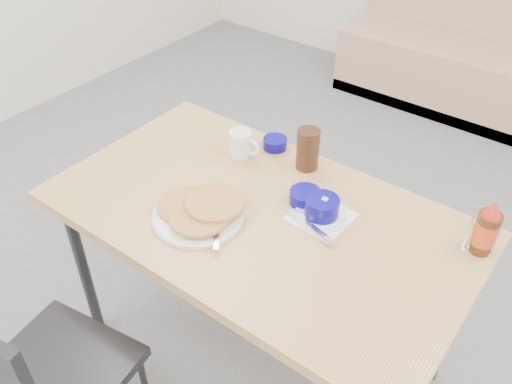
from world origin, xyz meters
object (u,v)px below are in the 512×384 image
Objects in this scene: grits_setting at (322,210)px; amber_tumbler at (308,149)px; booth_bench at (486,62)px; creamer_bowl at (275,143)px; pancake_plate at (199,212)px; butter_bowl at (305,197)px; syrup_bottle at (486,230)px; diner_chair at (30,377)px; dining_table at (259,226)px; condiment_caddy at (480,240)px; coffee_mug at (242,143)px.

grits_setting is 1.31× the size of amber_tumbler.
booth_bench reaches higher than creamer_bowl.
amber_tumbler reaches higher than pancake_plate.
syrup_bottle reaches higher than butter_bowl.
pancake_plate is 1.68× the size of syrup_bottle.
diner_chair is 1.40m from syrup_bottle.
syrup_bottle is (0.82, -0.08, 0.06)m from creamer_bowl.
dining_table is 0.34m from amber_tumbler.
diner_chair is at bearing -93.63° from creamer_bowl.
grits_setting is 0.49m from syrup_bottle.
booth_bench is at bearing 87.37° from condiment_caddy.
coffee_mug is 0.25m from amber_tumbler.
condiment_caddy is 0.04m from syrup_bottle.
booth_bench is at bearing 89.66° from amber_tumbler.
diner_chair is at bearing -107.88° from dining_table.
condiment_caddy is at bearing 13.61° from butter_bowl.
grits_setting is 0.43m from creamer_bowl.
pancake_plate is (-0.14, -2.67, 0.43)m from booth_bench.
amber_tumbler reaches higher than coffee_mug.
coffee_mug is at bearing -123.04° from creamer_bowl.
pancake_plate is 0.88m from syrup_bottle.
booth_bench is at bearing 92.23° from butter_bowl.
diner_chair is 5.90× the size of amber_tumbler.
booth_bench is at bearing 76.87° from diner_chair.
coffee_mug is 0.36m from butter_bowl.
booth_bench is 15.05× the size of coffee_mug.
butter_bowl is at bearing 54.62° from dining_table.
booth_bench is 2.40m from condiment_caddy.
amber_tumbler is at bearing 157.72° from condiment_caddy.
grits_setting reaches higher than butter_bowl.
pancake_plate is 2.04× the size of amber_tumbler.
diner_chair is 1.39m from condiment_caddy.
butter_bowl is at bearing -87.77° from booth_bench.
pancake_plate is 0.87m from condiment_caddy.
booth_bench reaches higher than grits_setting.
grits_setting is (0.18, 0.10, 0.09)m from dining_table.
pancake_plate is 2.49× the size of coffee_mug.
dining_table is 0.22m from grits_setting.
coffee_mug is at bearing -161.20° from amber_tumbler.
booth_bench is 10.17× the size of syrup_bottle.
diner_chair is 9.93× the size of creamer_bowl.
creamer_bowl is at bearing 142.53° from butter_bowl.
syrup_bottle is (0.89, 1.03, 0.31)m from diner_chair.
pancake_plate is at bearing -130.77° from butter_bowl.
syrup_bottle is (0.89, 0.03, 0.03)m from coffee_mug.
butter_bowl is (0.27, -0.21, 0.00)m from creamer_bowl.
diner_chair is 4.51× the size of grits_setting.
coffee_mug is (-0.00, 1.00, 0.28)m from diner_chair.
diner_chair is 1.14m from creamer_bowl.
syrup_bottle is (0.65, -0.05, 0.00)m from amber_tumbler.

